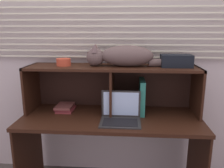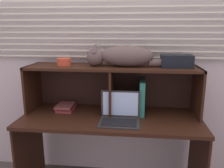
# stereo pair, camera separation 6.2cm
# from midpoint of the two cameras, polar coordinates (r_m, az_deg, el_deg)

# --- Properties ---
(back_panel_with_blinds) EXTENTS (4.40, 0.08, 2.50)m
(back_panel_with_blinds) POSITION_cam_midpoint_polar(r_m,az_deg,el_deg) (2.23, -0.36, 7.82)
(back_panel_with_blinds) COLOR beige
(back_panel_with_blinds) RESTS_ON ground
(desk) EXTENTS (1.55, 0.63, 0.74)m
(desk) POSITION_cam_midpoint_polar(r_m,az_deg,el_deg) (2.06, -1.15, -11.63)
(desk) COLOR black
(desk) RESTS_ON ground
(hutch_shelf_unit) EXTENTS (1.51, 0.37, 0.42)m
(hutch_shelf_unit) POSITION_cam_midpoint_polar(r_m,az_deg,el_deg) (2.07, -0.80, 1.35)
(hutch_shelf_unit) COLOR black
(hutch_shelf_unit) RESTS_ON desk
(cat) EXTENTS (0.80, 0.20, 0.19)m
(cat) POSITION_cam_midpoint_polar(r_m,az_deg,el_deg) (1.99, 1.70, 6.95)
(cat) COLOR brown
(cat) RESTS_ON hutch_shelf_unit
(laptop) EXTENTS (0.33, 0.24, 0.24)m
(laptop) POSITION_cam_midpoint_polar(r_m,az_deg,el_deg) (1.89, 1.19, -7.77)
(laptop) COLOR #292929
(laptop) RESTS_ON desk
(binder_upright) EXTENTS (0.05, 0.26, 0.30)m
(binder_upright) POSITION_cam_midpoint_polar(r_m,az_deg,el_deg) (2.06, 6.60, -3.09)
(binder_upright) COLOR #267766
(binder_upright) RESTS_ON desk
(book_stack) EXTENTS (0.16, 0.21, 0.05)m
(book_stack) POSITION_cam_midpoint_polar(r_m,az_deg,el_deg) (2.19, -12.42, -5.76)
(book_stack) COLOR maroon
(book_stack) RESTS_ON desk
(small_basket) EXTENTS (0.13, 0.13, 0.06)m
(small_basket) POSITION_cam_midpoint_polar(r_m,az_deg,el_deg) (2.09, -12.83, 5.36)
(small_basket) COLOR #BF442C
(small_basket) RESTS_ON hutch_shelf_unit
(storage_box) EXTENTS (0.26, 0.16, 0.11)m
(storage_box) POSITION_cam_midpoint_polar(r_m,az_deg,el_deg) (2.03, 14.88, 5.61)
(storage_box) COLOR black
(storage_box) RESTS_ON hutch_shelf_unit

